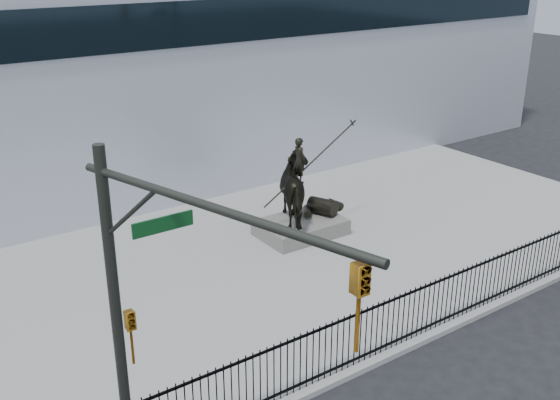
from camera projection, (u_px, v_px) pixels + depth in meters
ground at (418, 383)px, 15.42m from camera, size 120.00×120.00×0.00m
plaza at (255, 268)px, 20.71m from camera, size 30.00×12.00×0.15m
building at (92, 69)px, 28.98m from camera, size 44.00×14.00×9.00m
picket_fence at (383, 326)px, 16.04m from camera, size 22.10×0.10×1.50m
statue_plinth at (301, 227)px, 22.86m from camera, size 2.92×2.03×0.54m
equestrian_statue at (303, 189)px, 22.38m from camera, size 3.71×2.32×3.14m
traffic_signal_left at (154, 344)px, 9.84m from camera, size 1.52×4.84×7.00m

